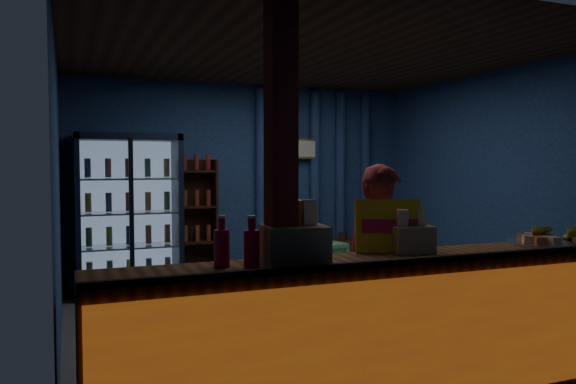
# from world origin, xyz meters

# --- Properties ---
(ground) EXTENTS (4.60, 4.60, 0.00)m
(ground) POSITION_xyz_m (0.00, 0.00, 0.00)
(ground) COLOR #515154
(ground) RESTS_ON ground
(room_walls) EXTENTS (4.60, 4.60, 4.60)m
(room_walls) POSITION_xyz_m (0.00, 0.00, 1.57)
(room_walls) COLOR navy
(room_walls) RESTS_ON ground
(counter) EXTENTS (4.40, 0.57, 0.99)m
(counter) POSITION_xyz_m (0.00, -1.91, 0.48)
(counter) COLOR brown
(counter) RESTS_ON ground
(support_post) EXTENTS (0.16, 0.16, 2.60)m
(support_post) POSITION_xyz_m (-1.05, -1.90, 1.30)
(support_post) COLOR maroon
(support_post) RESTS_ON ground
(beverage_cooler) EXTENTS (1.20, 0.62, 1.90)m
(beverage_cooler) POSITION_xyz_m (-1.55, 1.92, 0.93)
(beverage_cooler) COLOR black
(beverage_cooler) RESTS_ON ground
(bottle_shelf) EXTENTS (0.50, 0.28, 1.60)m
(bottle_shelf) POSITION_xyz_m (-0.70, 2.06, 0.79)
(bottle_shelf) COLOR #321810
(bottle_shelf) RESTS_ON ground
(curtain_folds) EXTENTS (1.74, 0.14, 2.50)m
(curtain_folds) POSITION_xyz_m (1.00, 2.14, 1.30)
(curtain_folds) COLOR navy
(curtain_folds) RESTS_ON room_walls
(framed_picture) EXTENTS (0.36, 0.04, 0.28)m
(framed_picture) POSITION_xyz_m (0.85, 2.10, 1.75)
(framed_picture) COLOR gold
(framed_picture) RESTS_ON room_walls
(shopkeeper) EXTENTS (0.66, 0.55, 1.55)m
(shopkeeper) POSITION_xyz_m (-0.06, -1.42, 0.78)
(shopkeeper) COLOR maroon
(shopkeeper) RESTS_ON ground
(green_chair) EXTENTS (0.75, 0.77, 0.59)m
(green_chair) POSITION_xyz_m (0.63, 1.35, 0.29)
(green_chair) COLOR #5EBC76
(green_chair) RESTS_ON ground
(side_table) EXTENTS (0.66, 0.52, 0.66)m
(side_table) POSITION_xyz_m (1.09, 1.46, 0.28)
(side_table) COLOR #321810
(side_table) RESTS_ON ground
(yellow_sign) EXTENTS (0.46, 0.23, 0.36)m
(yellow_sign) POSITION_xyz_m (-0.20, -1.72, 1.13)
(yellow_sign) COLOR #E8AA0C
(yellow_sign) RESTS_ON counter
(soda_bottles) EXTENTS (0.25, 0.17, 0.30)m
(soda_bottles) POSITION_xyz_m (-1.31, -1.86, 1.07)
(soda_bottles) COLOR red
(soda_bottles) RESTS_ON counter
(snack_box_left) EXTENTS (0.40, 0.34, 0.39)m
(snack_box_left) POSITION_xyz_m (-0.98, -1.93, 1.09)
(snack_box_left) COLOR #9A764A
(snack_box_left) RESTS_ON counter
(snack_box_centre) EXTENTS (0.31, 0.26, 0.30)m
(snack_box_centre) POSITION_xyz_m (-0.05, -1.76, 1.05)
(snack_box_centre) COLOR #9A764A
(snack_box_centre) RESTS_ON counter
(pastry_tray) EXTENTS (0.48, 0.48, 0.08)m
(pastry_tray) POSITION_xyz_m (1.02, -1.85, 0.98)
(pastry_tray) COLOR silver
(pastry_tray) RESTS_ON counter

